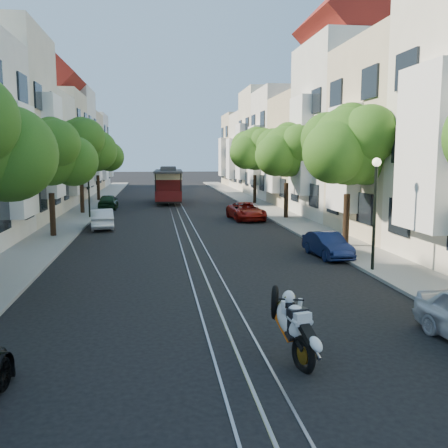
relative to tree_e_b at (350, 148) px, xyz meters
name	(u,v)px	position (x,y,z in m)	size (l,w,h in m)	color
ground	(177,209)	(-7.26, 19.02, -4.73)	(200.00, 200.00, 0.00)	black
sidewalk_east	(262,207)	(-0.01, 19.02, -4.67)	(2.50, 80.00, 0.12)	gray
sidewalk_west	(87,209)	(-14.51, 19.02, -4.67)	(2.50, 80.00, 0.12)	gray
rail_left	(170,209)	(-7.81, 19.02, -4.72)	(0.06, 80.00, 0.02)	gray
rail_slot	(177,209)	(-7.26, 19.02, -4.72)	(0.06, 80.00, 0.02)	gray
rail_right	(183,208)	(-6.71, 19.02, -4.72)	(0.06, 80.00, 0.02)	gray
lane_line	(177,209)	(-7.26, 19.02, -4.73)	(0.08, 80.00, 0.01)	tan
townhouses_east	(316,146)	(4.61, 18.94, 0.45)	(7.75, 72.00, 12.00)	beige
townhouses_west	(24,147)	(-19.13, 18.94, 0.35)	(7.75, 72.00, 11.76)	silver
tree_e_b	(350,148)	(0.00, 0.00, 0.00)	(4.93, 4.08, 6.68)	black
tree_e_c	(288,152)	(0.00, 11.00, -0.13)	(4.84, 3.99, 6.52)	black
tree_e_d	(256,150)	(0.00, 22.00, 0.13)	(5.01, 4.16, 6.85)	black
tree_w_b	(51,155)	(-14.40, 5.00, -0.34)	(4.72, 3.87, 6.27)	black
tree_w_c	(81,146)	(-14.40, 16.00, 0.34)	(5.13, 4.28, 7.09)	black
tree_w_d	(98,153)	(-14.40, 27.00, -0.13)	(4.84, 3.99, 6.52)	black
lamp_east	(375,197)	(-0.96, -4.98, -1.89)	(0.32, 0.32, 4.16)	black
lamp_west	(88,178)	(-13.56, 13.02, -1.89)	(0.32, 0.32, 4.16)	black
sportbike_rider	(292,322)	(-6.18, -12.50, -3.88)	(0.72, 2.03, 1.54)	black
cable_car	(169,183)	(-7.76, 24.66, -2.92)	(2.77, 8.06, 3.07)	black
parked_car_e_mid	(328,245)	(-1.66, -1.97, -4.20)	(1.13, 3.24, 1.07)	#0B1538
parked_car_e_far	(246,211)	(-2.86, 10.99, -4.13)	(1.99, 4.32, 1.20)	maroon
parked_car_w_mid	(102,219)	(-12.23, 8.13, -4.13)	(1.28, 3.68, 1.21)	silver
parked_car_w_far	(108,202)	(-12.86, 19.33, -4.11)	(1.46, 3.64, 1.24)	black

